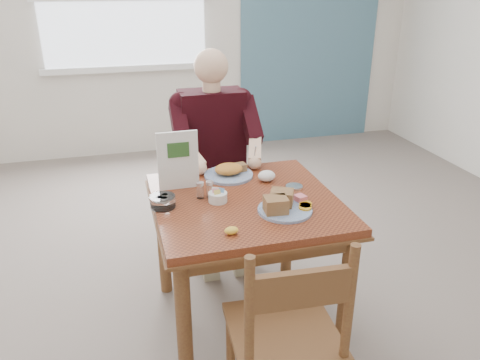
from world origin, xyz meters
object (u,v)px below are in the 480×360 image
object	(u,v)px
table	(245,218)
near_plate	(283,205)
chair_far	(213,186)
chair_near	(286,337)
diner	(215,143)
far_plate	(229,171)

from	to	relation	value
table	near_plate	bearing A→B (deg)	-52.80
chair_far	near_plate	size ratio (longest dim) A/B	3.08
near_plate	chair_near	bearing A→B (deg)	-107.56
chair_near	diner	bearing A→B (deg)	88.65
chair_far	diner	xyz separation A→B (m)	(0.00, -0.09, 0.33)
near_plate	far_plate	distance (m)	0.50
far_plate	chair_near	bearing A→B (deg)	-91.58
chair_near	far_plate	distance (m)	1.05
near_plate	chair_far	bearing A→B (deg)	97.77
chair_far	far_plate	size ratio (longest dim) A/B	3.06
chair_far	chair_near	bearing A→B (deg)	-91.27
diner	chair_near	bearing A→B (deg)	-91.35
chair_near	table	bearing A→B (deg)	87.28
diner	far_plate	world-z (taller)	diner
table	chair_far	size ratio (longest dim) A/B	0.97
chair_far	far_plate	world-z (taller)	chair_far
chair_far	diner	world-z (taller)	diner
diner	near_plate	bearing A→B (deg)	-81.46
chair_near	diner	world-z (taller)	diner
chair_far	diner	bearing A→B (deg)	-89.99
near_plate	table	bearing A→B (deg)	127.20
table	diner	world-z (taller)	diner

